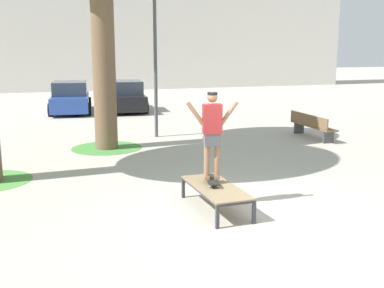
{
  "coord_description": "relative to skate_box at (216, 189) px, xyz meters",
  "views": [
    {
      "loc": [
        -3.63,
        -7.7,
        3.04
      ],
      "look_at": [
        -0.56,
        1.93,
        1.0
      ],
      "focal_mm": 44.22,
      "sensor_mm": 36.0,
      "label": 1
    }
  ],
  "objects": [
    {
      "name": "skateboard",
      "position": [
        -0.01,
        0.22,
        0.12
      ],
      "size": [
        0.36,
        0.82,
        0.09
      ],
      "color": "black",
      "rests_on": "skate_box"
    },
    {
      "name": "light_post",
      "position": [
        0.71,
        7.84,
        3.41
      ],
      "size": [
        0.36,
        0.36,
        5.83
      ],
      "color": "#4C4C51",
      "rests_on": "ground"
    },
    {
      "name": "grass_patch_mid_back",
      "position": [
        -1.22,
        6.42,
        -0.41
      ],
      "size": [
        2.19,
        2.19,
        0.01
      ],
      "primitive_type": "cylinder",
      "color": "#47893D",
      "rests_on": "ground"
    },
    {
      "name": "skater",
      "position": [
        -0.01,
        0.22,
        1.12
      ],
      "size": [
        0.99,
        0.34,
        1.69
      ],
      "color": "#8E6647",
      "rests_on": "skateboard"
    },
    {
      "name": "car_black",
      "position": [
        0.89,
        15.22,
        0.28
      ],
      "size": [
        2.17,
        4.32,
        1.5
      ],
      "color": "black",
      "rests_on": "ground"
    },
    {
      "name": "building_facade",
      "position": [
        -0.14,
        29.09,
        5.59
      ],
      "size": [
        42.6,
        4.0,
        12.0
      ],
      "primitive_type": "cube",
      "color": "silver",
      "rests_on": "ground"
    },
    {
      "name": "park_bench",
      "position": [
        5.76,
        5.96,
        0.03
      ],
      "size": [
        0.48,
        2.41,
        0.83
      ],
      "color": "brown",
      "rests_on": "ground"
    },
    {
      "name": "ground_plane",
      "position": [
        0.56,
        -0.43,
        -0.41
      ],
      "size": [
        120.0,
        120.0,
        0.0
      ],
      "primitive_type": "plane",
      "color": "#B2AA9E"
    },
    {
      "name": "skate_box",
      "position": [
        0.0,
        0.0,
        0.0
      ],
      "size": [
        0.82,
        1.92,
        0.46
      ],
      "color": "#38383D",
      "rests_on": "ground"
    },
    {
      "name": "car_blue",
      "position": [
        -1.74,
        15.42,
        0.28
      ],
      "size": [
        2.25,
        4.36,
        1.5
      ],
      "color": "#28479E",
      "rests_on": "ground"
    }
  ]
}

